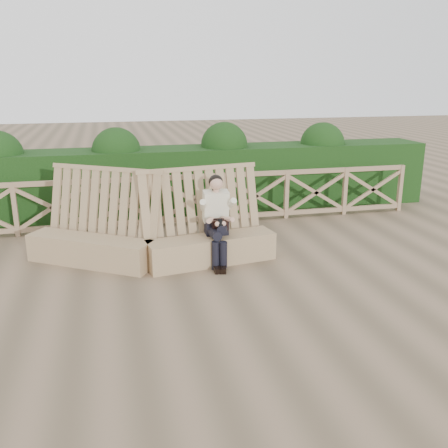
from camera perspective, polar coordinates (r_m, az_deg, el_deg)
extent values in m
plane|color=brown|center=(7.67, 0.97, -7.28)|extent=(60.00, 60.00, 0.00)
cube|color=#9A8158|center=(8.83, -15.03, -2.94)|extent=(2.13, 1.63, 0.48)
cube|color=#9A8158|center=(8.87, -14.32, 1.10)|extent=(2.10, 1.59, 1.59)
cube|color=#9A8158|center=(8.57, -1.46, -2.94)|extent=(2.27, 0.84, 0.48)
cube|color=#9A8158|center=(8.64, -2.13, 1.21)|extent=(2.26, 0.79, 1.59)
cube|color=black|center=(8.60, -0.87, -0.37)|extent=(0.39, 0.29, 0.24)
cube|color=beige|center=(8.56, -0.95, 2.06)|extent=(0.44, 0.32, 0.56)
sphere|color=tan|center=(8.41, -0.90, 4.65)|extent=(0.23, 0.23, 0.22)
sphere|color=black|center=(8.44, -0.95, 4.84)|extent=(0.25, 0.25, 0.25)
cylinder|color=black|center=(8.38, -1.22, -0.99)|extent=(0.17, 0.50, 0.16)
cylinder|color=black|center=(8.41, -0.11, -0.39)|extent=(0.17, 0.50, 0.18)
cylinder|color=black|center=(8.27, -0.98, -3.68)|extent=(0.13, 0.13, 0.48)
cylinder|color=black|center=(8.27, -0.07, -3.67)|extent=(0.13, 0.13, 0.48)
cube|color=black|center=(8.25, -0.84, -5.19)|extent=(0.10, 0.26, 0.09)
cube|color=black|center=(8.25, -0.08, -5.19)|extent=(0.10, 0.26, 0.09)
cube|color=black|center=(8.40, -0.48, -0.04)|extent=(0.27, 0.16, 0.18)
cube|color=black|center=(8.21, -0.39, 0.05)|extent=(0.08, 0.10, 0.13)
cube|color=#87684E|center=(10.64, -3.72, 5.41)|extent=(10.10, 0.07, 0.10)
cube|color=#87684E|center=(10.85, -3.63, 0.59)|extent=(10.10, 0.07, 0.10)
cube|color=black|center=(11.86, -4.70, 5.07)|extent=(12.00, 1.20, 1.50)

